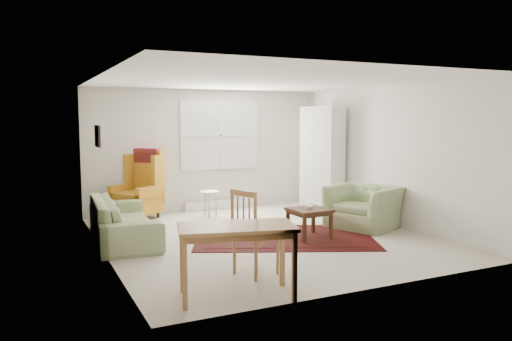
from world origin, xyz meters
name	(u,v)px	position (x,y,z in m)	size (l,w,h in m)	color
room	(259,158)	(0.02, 0.21, 1.26)	(5.04, 5.54, 2.51)	#B9B09E
rug	(284,237)	(0.27, -0.20, 0.01)	(2.82, 1.81, 0.03)	black
sofa	(123,211)	(-2.10, 0.75, 0.46)	(2.27, 0.89, 0.91)	gray
armchair	(364,203)	(1.88, -0.14, 0.44)	(1.13, 0.99, 0.88)	gray
wingback_chair	(136,184)	(-1.55, 2.35, 0.67)	(0.77, 0.81, 1.33)	#BB7C1C
coffee_table	(309,223)	(0.61, -0.40, 0.24)	(0.59, 0.59, 0.48)	#3B2012
stool	(210,203)	(-0.20, 2.00, 0.25)	(0.37, 0.37, 0.50)	white
cabinet	(322,159)	(2.10, 1.54, 1.07)	(0.45, 0.86, 2.15)	white
desk	(237,261)	(-1.47, -2.34, 0.39)	(1.24, 0.62, 0.78)	#A06F40
desk_chair	(256,232)	(-0.96, -1.72, 0.53)	(0.46, 0.46, 1.06)	#A06F40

